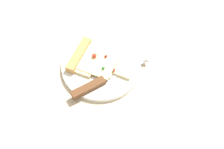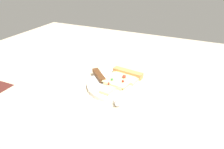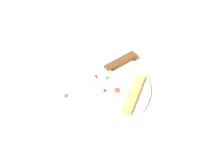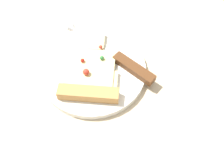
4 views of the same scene
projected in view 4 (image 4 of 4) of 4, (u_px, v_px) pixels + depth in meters
ground_plane at (132, 50)px, 62.95cm from camera, size 150.55×150.55×3.00cm
plate at (93, 70)px, 57.08cm from camera, size 22.74×22.74×1.48cm
pizza_slice at (91, 76)px, 54.36cm from camera, size 18.30×12.39×2.64cm
knife at (117, 58)px, 57.24cm from camera, size 18.10×18.80×2.45cm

